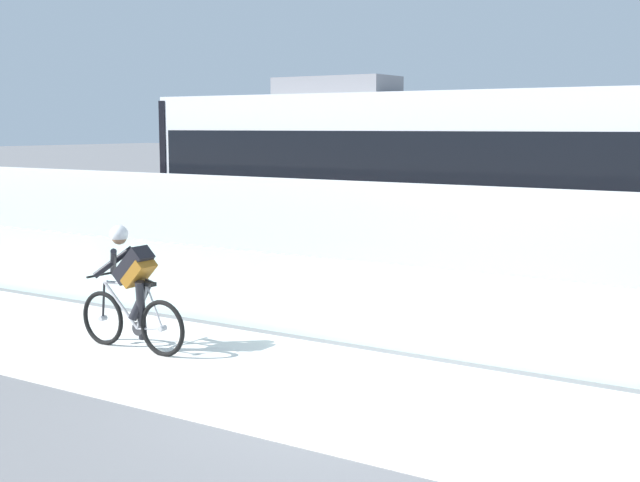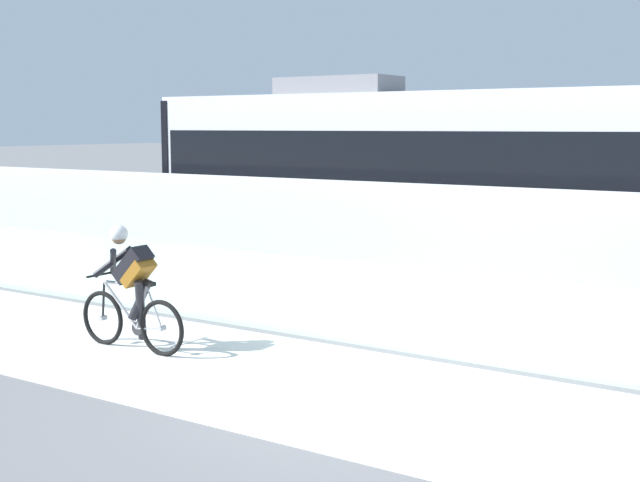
# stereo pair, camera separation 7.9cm
# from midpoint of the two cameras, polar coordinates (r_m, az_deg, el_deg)

# --- Properties ---
(ground_plane) EXTENTS (200.00, 200.00, 0.00)m
(ground_plane) POSITION_cam_midpoint_polar(r_m,az_deg,el_deg) (9.19, 3.36, -10.42)
(ground_plane) COLOR slate
(bike_path_deck) EXTENTS (32.00, 3.20, 0.01)m
(bike_path_deck) POSITION_cam_midpoint_polar(r_m,az_deg,el_deg) (9.19, 3.36, -10.38)
(bike_path_deck) COLOR silver
(bike_path_deck) RESTS_ON ground
(glass_parapet) EXTENTS (32.00, 0.05, 1.10)m
(glass_parapet) POSITION_cam_midpoint_polar(r_m,az_deg,el_deg) (10.64, 8.30, -4.88)
(glass_parapet) COLOR silver
(glass_parapet) RESTS_ON ground
(concrete_barrier_wall) EXTENTS (32.00, 0.36, 2.01)m
(concrete_barrier_wall) POSITION_cam_midpoint_polar(r_m,az_deg,el_deg) (12.19, 11.85, -1.20)
(concrete_barrier_wall) COLOR silver
(concrete_barrier_wall) RESTS_ON ground
(tram_rail_near) EXTENTS (32.00, 0.08, 0.01)m
(tram_rail_near) POSITION_cam_midpoint_polar(r_m,az_deg,el_deg) (14.68, 15.22, -3.78)
(tram_rail_near) COLOR #595654
(tram_rail_near) RESTS_ON ground
(tram_rail_far) EXTENTS (32.00, 0.08, 0.01)m
(tram_rail_far) POSITION_cam_midpoint_polar(r_m,az_deg,el_deg) (16.03, 16.77, -2.88)
(tram_rail_far) COLOR #595654
(tram_rail_far) RESTS_ON ground
(tram) EXTENTS (11.06, 2.54, 3.81)m
(tram) POSITION_cam_midpoint_polar(r_m,az_deg,el_deg) (16.10, 6.92, 4.21)
(tram) COLOR silver
(tram) RESTS_ON ground
(cyclist_on_bike) EXTENTS (1.77, 0.58, 1.61)m
(cyclist_on_bike) POSITION_cam_midpoint_polar(r_m,az_deg,el_deg) (11.09, -12.70, -3.26)
(cyclist_on_bike) COLOR black
(cyclist_on_bike) RESTS_ON ground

